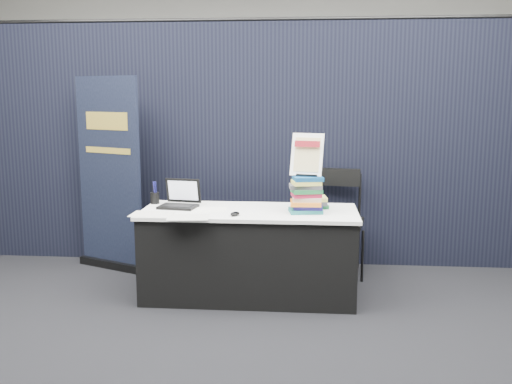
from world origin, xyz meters
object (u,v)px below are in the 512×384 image
Objects in this scene: book_stack_tall at (306,195)px; info_sign at (307,155)px; display_table at (249,253)px; book_stack_short at (314,202)px; laptop at (179,201)px; pullup_banner at (110,185)px; stacking_chair at (338,217)px.

book_stack_tall is 0.84× the size of info_sign.
display_table is 6.84× the size of book_stack_short.
laptop is at bearing -171.55° from info_sign.
book_stack_tall is at bearing 2.44° from pullup_banner.
info_sign is 2.07m from pullup_banner.
laptop is 0.95× the size of info_sign.
info_sign is at bearing 3.24° from pullup_banner.
pullup_banner is at bearing 164.63° from book_stack_short.
book_stack_short is at bearing 72.79° from book_stack_tall.
display_table is at bearing -169.94° from info_sign.
book_stack_short is 0.14× the size of pullup_banner.
laptop is at bearing 172.51° from book_stack_tall.
book_stack_tall is 0.16× the size of pullup_banner.
stacking_chair is (0.31, 0.78, -0.35)m from book_stack_tall.
pullup_banner reaches higher than stacking_chair.
book_stack_tall reaches higher than book_stack_short.
laptop is 1.10m from book_stack_tall.
laptop is at bearing 172.86° from display_table.
book_stack_short is at bearing 14.52° from display_table.
display_table is at bearing 172.06° from book_stack_tall.
info_sign reaches higher than display_table.
laptop reaches higher than display_table.
book_stack_tall reaches higher than stacking_chair.
info_sign is at bearing 2.58° from laptop.
stacking_chair is at bearing 33.14° from laptop.
book_stack_short is 0.26× the size of stacking_chair.
laptop is at bearing -145.42° from stacking_chair.
laptop is 1.02m from pullup_banner.
pullup_banner is 2.23m from stacking_chair.
info_sign is 0.19× the size of pullup_banner.
info_sign is (-0.06, -0.18, 0.42)m from book_stack_short.
book_stack_short is 2.04m from pullup_banner.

